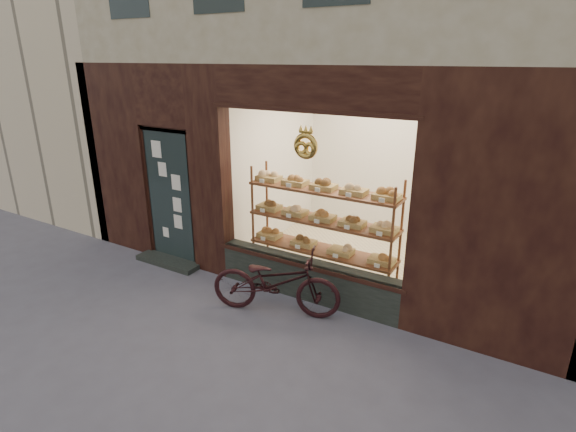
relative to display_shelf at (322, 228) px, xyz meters
The scene contains 4 objects.
ground 2.74m from the display_shelf, 100.01° to the right, with size 90.00×90.00×0.00m, color #595867.
neighbor_left 11.08m from the display_shelf, 163.64° to the left, with size 12.00×7.00×9.00m, color beige.
display_shelf is the anchor object (origin of this frame).
bicycle 1.10m from the display_shelf, 99.05° to the right, with size 0.59×1.69×0.89m, color black.
Camera 1 is at (3.08, -2.80, 3.19)m, focal length 28.00 mm.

